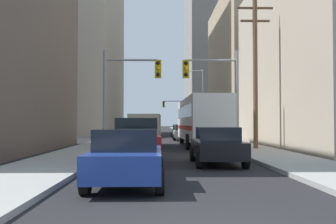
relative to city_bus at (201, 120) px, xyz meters
name	(u,v)px	position (x,y,z in m)	size (l,w,h in m)	color
sidewalk_left	(130,134)	(-7.19, 27.95, -1.85)	(3.09, 160.00, 0.15)	#9E9E99
sidewalk_right	(197,134)	(2.53, 27.95, -1.85)	(3.09, 160.00, 0.15)	#9E9E99
city_bus	(201,120)	(0.00, 0.00, 0.00)	(2.76, 11.55, 3.40)	silver
pickup_truck_red	(135,141)	(-4.05, -11.02, -1.00)	(2.20, 5.47, 1.90)	maroon
cargo_van_beige	(146,129)	(-3.96, -1.07, -0.64)	(2.16, 5.25, 2.26)	#C6B793
sedan_blue	(127,157)	(-3.90, -16.87, -1.16)	(1.95, 4.21, 1.52)	navy
sedan_black	(217,146)	(-0.70, -11.78, -1.16)	(1.95, 4.22, 1.52)	black
sedan_silver	(183,132)	(-0.68, 9.72, -1.16)	(1.95, 4.22, 1.52)	#B7BABF
sedan_navy	(150,131)	(-4.11, 16.30, -1.16)	(1.95, 4.24, 1.52)	#141E4C
sedan_green	(180,131)	(-0.61, 16.70, -1.16)	(1.95, 4.23, 1.52)	#195938
traffic_signal_near_left	(129,83)	(-4.80, -4.90, 2.10)	(3.42, 0.44, 6.00)	gray
traffic_signal_near_right	(214,84)	(0.19, -4.90, 2.09)	(3.33, 0.44, 6.00)	gray
traffic_signal_far_right	(176,109)	(-0.16, 36.56, 2.13)	(4.09, 0.44, 6.00)	gray
utility_pole_right	(255,70)	(2.84, -4.25, 3.02)	(2.20, 0.28, 9.35)	brown
street_lamp_right	(200,97)	(1.34, 13.27, 2.59)	(2.25, 0.32, 7.50)	gray
building_left_mid_office	(60,17)	(-17.93, 29.64, 15.77)	(16.88, 25.40, 35.41)	#B7A893
building_right_mid_block	(292,68)	(16.11, 26.38, 7.71)	(21.19, 22.51, 19.27)	tan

